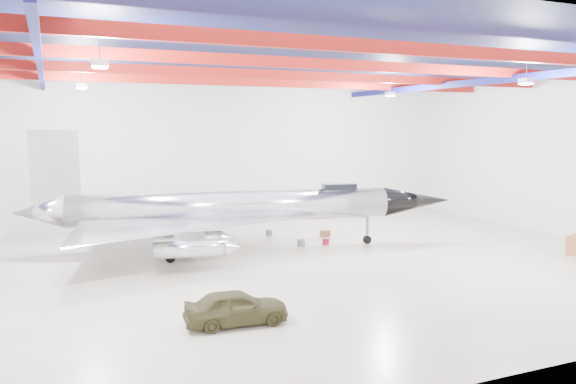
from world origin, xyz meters
name	(u,v)px	position (x,y,z in m)	size (l,w,h in m)	color
floor	(292,265)	(0.00, 0.00, 0.00)	(40.00, 40.00, 0.00)	#B8AC92
wall_back	(215,152)	(0.00, 15.00, 5.50)	(40.00, 40.00, 0.00)	silver
wall_right	(566,156)	(20.00, 0.00, 5.50)	(30.00, 30.00, 0.00)	silver
ceiling	(292,58)	(0.00, 0.00, 11.00)	(40.00, 40.00, 0.00)	#0A0F38
ceiling_structure	(292,71)	(0.00, 0.00, 10.32)	(39.50, 29.50, 1.08)	maroon
jet_aircraft	(233,211)	(-1.80, 4.82, 2.39)	(26.55, 17.75, 7.28)	silver
jeep	(236,307)	(-5.54, -7.54, 0.67)	(1.58, 3.93, 1.34)	#3A371D
desk	(575,245)	(16.34, -4.12, 0.56)	(1.23, 0.61, 1.13)	brown
crate_ply	(189,250)	(-4.43, 5.17, 0.18)	(0.52, 0.41, 0.36)	olive
toolbox_red	(176,238)	(-4.40, 9.01, 0.17)	(0.49, 0.39, 0.34)	maroon
engine_drum	(301,243)	(2.45, 4.14, 0.22)	(0.49, 0.49, 0.44)	#59595B
parts_bin	(325,233)	(5.24, 6.38, 0.22)	(0.61, 0.49, 0.43)	olive
tool_chest	(326,242)	(4.11, 4.04, 0.19)	(0.42, 0.42, 0.38)	maroon
spares_box	(269,233)	(1.82, 8.14, 0.20)	(0.45, 0.45, 0.41)	#59595B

